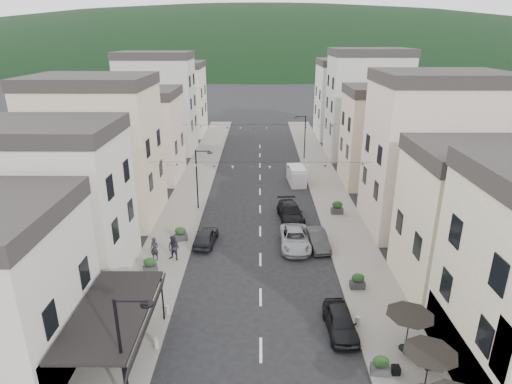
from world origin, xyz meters
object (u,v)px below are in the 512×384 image
(parked_car_c, at_px, (295,239))
(parked_car_d, at_px, (290,212))
(pedestrian_a, at_px, (155,249))
(parked_car_e, at_px, (206,237))
(delivery_van, at_px, (297,175))
(pedestrian_b, at_px, (174,248))
(parked_car_b, at_px, (317,239))
(parked_car_a, at_px, (340,322))

(parked_car_c, relative_size, parked_car_d, 1.01)
(parked_car_d, height_order, pedestrian_a, pedestrian_a)
(parked_car_e, relative_size, pedestrian_a, 2.15)
(delivery_van, xyz_separation_m, pedestrian_b, (-10.73, -18.18, 0.10))
(pedestrian_a, relative_size, pedestrian_b, 0.92)
(parked_car_b, height_order, parked_car_e, parked_car_e)
(parked_car_e, bearing_deg, parked_car_a, 135.47)
(pedestrian_a, height_order, pedestrian_b, pedestrian_b)
(pedestrian_b, bearing_deg, parked_car_c, 35.73)
(parked_car_d, bearing_deg, delivery_van, 75.96)
(parked_car_a, bearing_deg, parked_car_c, 97.35)
(parked_car_e, xyz_separation_m, pedestrian_b, (-2.06, -2.83, 0.44))
(parked_car_a, xyz_separation_m, parked_car_b, (0.00, 10.53, -0.02))
(pedestrian_a, xyz_separation_m, pedestrian_b, (1.45, -0.00, 0.08))
(parked_car_a, xyz_separation_m, parked_car_e, (-9.07, 10.94, -0.02))
(parked_car_d, bearing_deg, parked_car_a, -89.88)
(delivery_van, bearing_deg, parked_car_c, -99.46)
(pedestrian_a, bearing_deg, parked_car_a, -21.94)
(parked_car_b, relative_size, pedestrian_b, 2.05)
(parked_car_e, xyz_separation_m, pedestrian_a, (-3.51, -2.83, 0.36))
(parked_car_a, relative_size, parked_car_b, 0.99)
(pedestrian_a, bearing_deg, parked_car_e, 49.76)
(parked_car_c, relative_size, delivery_van, 1.15)
(delivery_van, distance_m, pedestrian_a, 21.88)
(parked_car_c, xyz_separation_m, pedestrian_b, (-9.32, -2.42, 0.40))
(parked_car_a, height_order, parked_car_e, parked_car_a)
(parked_car_b, distance_m, parked_car_e, 9.08)
(parked_car_d, bearing_deg, parked_car_b, -77.82)
(delivery_van, bearing_deg, pedestrian_b, -124.92)
(delivery_van, bearing_deg, parked_car_a, -93.50)
(parked_car_a, xyz_separation_m, pedestrian_b, (-11.12, 8.11, 0.42))
(parked_car_d, bearing_deg, pedestrian_b, -146.46)
(pedestrian_a, bearing_deg, parked_car_d, 46.74)
(parked_car_e, relative_size, delivery_van, 0.89)
(pedestrian_b, bearing_deg, delivery_van, 80.63)
(parked_car_a, distance_m, parked_car_d, 16.01)
(parked_car_a, distance_m, pedestrian_a, 14.97)
(parked_car_d, height_order, delivery_van, delivery_van)
(parked_car_a, relative_size, pedestrian_b, 2.03)
(parked_car_c, relative_size, pedestrian_b, 2.57)
(parked_car_a, height_order, parked_car_d, parked_car_d)
(parked_car_a, distance_m, parked_car_c, 10.69)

